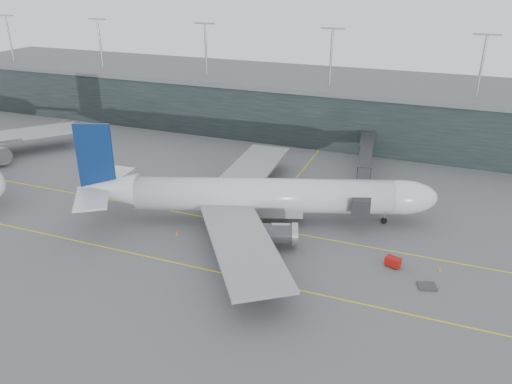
% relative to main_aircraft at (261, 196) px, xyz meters
% --- Properties ---
extents(ground, '(320.00, 320.00, 0.00)m').
position_rel_main_aircraft_xyz_m(ground, '(-5.08, 1.73, -5.12)').
color(ground, '#5C5B61').
rests_on(ground, ground).
extents(taxiline_a, '(160.00, 0.25, 0.02)m').
position_rel_main_aircraft_xyz_m(taxiline_a, '(-5.08, -2.27, -5.11)').
color(taxiline_a, yellow).
rests_on(taxiline_a, ground).
extents(taxiline_b, '(160.00, 0.25, 0.02)m').
position_rel_main_aircraft_xyz_m(taxiline_b, '(-5.08, -18.27, -5.11)').
color(taxiline_b, yellow).
rests_on(taxiline_b, ground).
extents(taxiline_lead_main, '(0.25, 60.00, 0.02)m').
position_rel_main_aircraft_xyz_m(taxiline_lead_main, '(-0.08, 21.73, -5.11)').
color(taxiline_lead_main, yellow).
rests_on(taxiline_lead_main, ground).
extents(taxiline_lead_adj, '(0.25, 60.00, 0.02)m').
position_rel_main_aircraft_xyz_m(taxiline_lead_adj, '(-80.08, 21.73, -5.11)').
color(taxiline_lead_adj, yellow).
rests_on(taxiline_lead_adj, ground).
extents(terminal, '(240.00, 36.00, 29.00)m').
position_rel_main_aircraft_xyz_m(terminal, '(-5.08, 59.73, 2.50)').
color(terminal, black).
rests_on(terminal, ground).
extents(main_aircraft, '(63.24, 58.29, 18.24)m').
position_rel_main_aircraft_xyz_m(main_aircraft, '(0.00, 0.00, 0.00)').
color(main_aircraft, silver).
rests_on(main_aircraft, ground).
extents(jet_bridge, '(9.30, 43.37, 6.54)m').
position_rel_main_aircraft_xyz_m(jet_bridge, '(15.04, 25.91, -0.22)').
color(jet_bridge, '#26272B').
rests_on(jet_bridge, ground).
extents(gse_cart, '(2.60, 2.08, 1.54)m').
position_rel_main_aircraft_xyz_m(gse_cart, '(24.51, -6.93, -4.26)').
color(gse_cart, '#9E0F0B').
rests_on(gse_cart, ground).
extents(baggage_dolly, '(3.16, 2.81, 0.26)m').
position_rel_main_aircraft_xyz_m(baggage_dolly, '(29.91, -10.80, -4.96)').
color(baggage_dolly, '#323236').
rests_on(baggage_dolly, ground).
extents(uld_a, '(2.20, 1.79, 1.95)m').
position_rel_main_aircraft_xyz_m(uld_a, '(-10.43, 12.16, -4.09)').
color(uld_a, '#3A3A40').
rests_on(uld_a, ground).
extents(uld_b, '(2.46, 2.18, 1.89)m').
position_rel_main_aircraft_xyz_m(uld_b, '(-6.39, 13.37, -4.12)').
color(uld_b, '#3A3A40').
rests_on(uld_b, ground).
extents(uld_c, '(2.40, 1.98, 2.06)m').
position_rel_main_aircraft_xyz_m(uld_c, '(-4.13, 12.23, -4.03)').
color(uld_c, '#3A3A40').
rests_on(uld_c, ground).
extents(cone_nose, '(0.42, 0.42, 0.67)m').
position_rel_main_aircraft_xyz_m(cone_nose, '(31.44, -5.52, -4.78)').
color(cone_nose, orange).
rests_on(cone_nose, ground).
extents(cone_wing_stbd, '(0.45, 0.45, 0.72)m').
position_rel_main_aircraft_xyz_m(cone_wing_stbd, '(6.14, -15.59, -4.76)').
color(cone_wing_stbd, '#F8620D').
rests_on(cone_wing_stbd, ground).
extents(cone_wing_port, '(0.45, 0.45, 0.71)m').
position_rel_main_aircraft_xyz_m(cone_wing_port, '(5.93, 13.91, -4.76)').
color(cone_wing_port, orange).
rests_on(cone_wing_port, ground).
extents(cone_tail, '(0.49, 0.49, 0.79)m').
position_rel_main_aircraft_xyz_m(cone_tail, '(-11.99, -10.12, -4.73)').
color(cone_tail, orange).
rests_on(cone_tail, ground).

